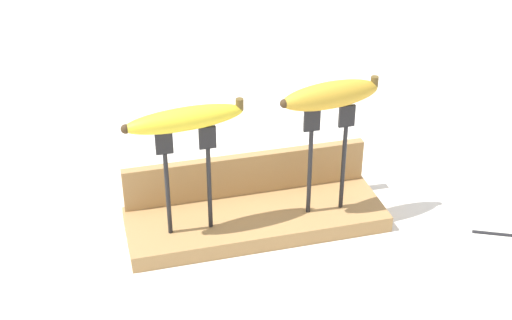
{
  "coord_description": "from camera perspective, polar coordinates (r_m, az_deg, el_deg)",
  "views": [
    {
      "loc": [
        -0.25,
        -0.94,
        0.69
      ],
      "look_at": [
        0.0,
        0.0,
        0.13
      ],
      "focal_mm": 50.38,
      "sensor_mm": 36.0,
      "label": 1
    }
  ],
  "objects": [
    {
      "name": "banana_raised_left",
      "position": [
        1.05,
        -5.69,
        3.26
      ],
      "size": [
        0.19,
        0.06,
        0.04
      ],
      "color": "yellow",
      "rests_on": "fork_stand_left"
    },
    {
      "name": "fork_stand_left",
      "position": [
        1.09,
        -5.45,
        -0.91
      ],
      "size": [
        0.09,
        0.01,
        0.18
      ],
      "color": "black",
      "rests_on": "wooden_board"
    },
    {
      "name": "wooden_board",
      "position": [
        1.19,
        -0.0,
        -4.74
      ],
      "size": [
        0.42,
        0.14,
        0.03
      ],
      "primitive_type": "cube",
      "color": "#A87F4C",
      "rests_on": "ground"
    },
    {
      "name": "board_backstop",
      "position": [
        1.21,
        -0.77,
        -1.11
      ],
      "size": [
        0.42,
        0.02,
        0.07
      ],
      "primitive_type": "cube",
      "color": "#A87F4C",
      "rests_on": "wooden_board"
    },
    {
      "name": "fork_stand_right",
      "position": [
        1.14,
        5.71,
        0.76
      ],
      "size": [
        0.08,
        0.01,
        0.19
      ],
      "color": "black",
      "rests_on": "wooden_board"
    },
    {
      "name": "banana_raised_right",
      "position": [
        1.09,
        5.96,
        5.15
      ],
      "size": [
        0.17,
        0.06,
        0.04
      ],
      "color": "gold",
      "rests_on": "fork_stand_right"
    },
    {
      "name": "ground_plane",
      "position": [
        1.2,
        -0.0,
        -5.28
      ],
      "size": [
        3.0,
        3.0,
        0.0
      ],
      "primitive_type": "plane",
      "color": "white"
    }
  ]
}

